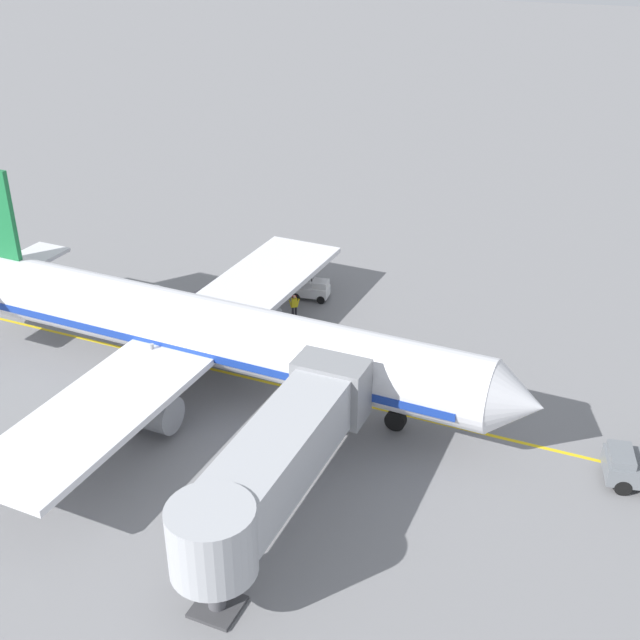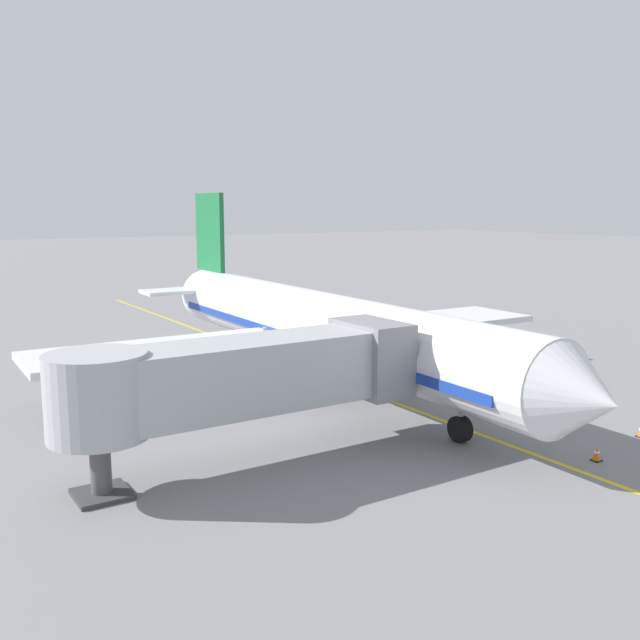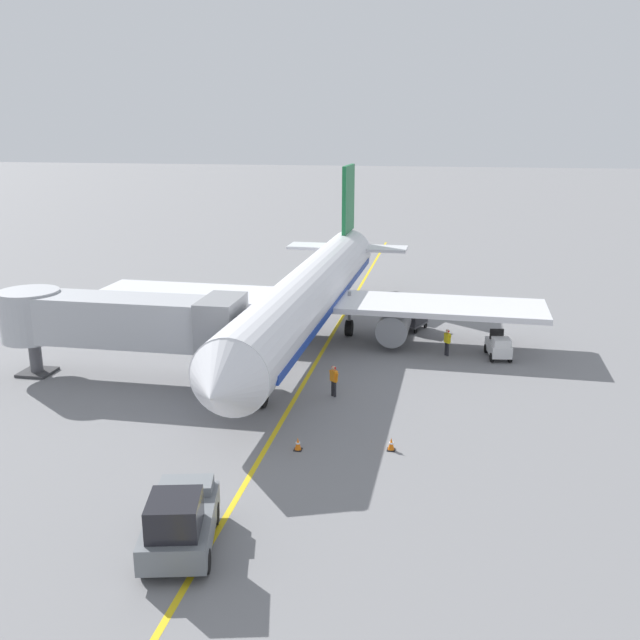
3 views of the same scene
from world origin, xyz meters
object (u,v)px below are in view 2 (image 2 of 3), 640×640
baggage_tug_lead (489,351)px  ground_crew_wing_walker (481,396)px  safety_cone_nose_left (597,454)px  baggage_cart_front (369,343)px  parked_airliner (316,326)px  ground_crew_loader (454,353)px  baggage_cart_second_in_train (335,336)px  jet_bridge (244,376)px

baggage_tug_lead → ground_crew_wing_walker: 12.04m
ground_crew_wing_walker → safety_cone_nose_left: size_ratio=2.86×
baggage_cart_front → ground_crew_wing_walker: bearing=75.6°
parked_airliner → ground_crew_wing_walker: 10.12m
parked_airliner → safety_cone_nose_left: 16.40m
baggage_tug_lead → ground_crew_loader: 3.14m
baggage_cart_second_in_train → safety_cone_nose_left: bearing=81.5°
baggage_cart_front → baggage_cart_second_in_train: 3.19m
parked_airliner → baggage_tug_lead: 12.36m
baggage_tug_lead → ground_crew_wing_walker: bearing=42.2°
baggage_cart_second_in_train → parked_airliner: bearing=49.7°
parked_airliner → baggage_tug_lead: size_ratio=14.05×
baggage_tug_lead → ground_crew_wing_walker: ground_crew_wing_walker is taller
baggage_cart_front → baggage_tug_lead: bearing=136.3°
ground_crew_loader → baggage_tug_lead: bearing=-177.3°
parked_airliner → jet_bridge: parked_airliner is taller
jet_bridge → ground_crew_wing_walker: jet_bridge is taller
baggage_tug_lead → baggage_cart_second_in_train: size_ratio=0.90×
jet_bridge → ground_crew_wing_walker: bearing=178.4°
safety_cone_nose_left → baggage_cart_front: bearing=-101.2°
jet_bridge → baggage_cart_front: 20.37m
ground_crew_loader → safety_cone_nose_left: size_ratio=2.86×
parked_airliner → ground_crew_loader: bearing=171.0°
baggage_cart_second_in_train → ground_crew_wing_walker: bearing=79.9°
safety_cone_nose_left → parked_airliner: bearing=-80.7°
baggage_cart_front → ground_crew_loader: ground_crew_loader is taller
ground_crew_wing_walker → ground_crew_loader: bearing=-126.1°
parked_airliner → ground_crew_wing_walker: (-3.12, 9.37, -2.23)m
baggage_cart_front → safety_cone_nose_left: size_ratio=4.99×
baggage_cart_second_in_train → ground_crew_wing_walker: 16.75m
parked_airliner → safety_cone_nose_left: bearing=99.3°
baggage_tug_lead → safety_cone_nose_left: size_ratio=4.49×
baggage_tug_lead → safety_cone_nose_left: baggage_tug_lead is taller
baggage_cart_second_in_train → safety_cone_nose_left: size_ratio=4.99×
ground_crew_wing_walker → safety_cone_nose_left: 6.62m
baggage_cart_second_in_train → ground_crew_loader: (-2.87, 8.55, 0.00)m
jet_bridge → ground_crew_loader: 19.56m
baggage_tug_lead → baggage_cart_second_in_train: 10.32m
parked_airliner → safety_cone_nose_left: parked_airliner is taller
parked_airliner → baggage_cart_second_in_train: 9.61m
baggage_tug_lead → baggage_cart_front: (5.49, -5.25, 0.24)m
ground_crew_loader → baggage_cart_front: bearing=-66.3°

